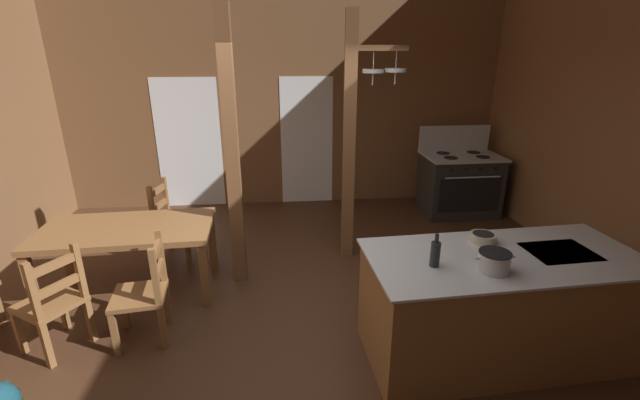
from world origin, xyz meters
TOP-DOWN VIEW (x-y plane):
  - ground_plane at (0.00, 0.00)m, footprint 7.62×7.70m
  - wall_back at (0.00, 3.52)m, footprint 7.62×0.14m
  - glazed_door_back_left at (-1.53, 3.45)m, footprint 1.00×0.01m
  - glazed_panel_back_right at (0.34, 3.45)m, footprint 0.84×0.01m
  - kitchen_island at (1.62, -0.49)m, footprint 2.21×1.07m
  - stove_range at (2.66, 2.69)m, footprint 1.15×0.83m
  - support_post_with_pot_rack at (0.74, 1.45)m, footprint 0.69×0.29m
  - support_post_center at (-0.59, 0.98)m, footprint 0.14×0.14m
  - dining_table at (-1.70, 0.82)m, footprint 1.74×0.98m
  - ladderback_chair_near_window at (-2.03, -0.07)m, footprint 0.61×0.61m
  - ladderback_chair_by_post at (-1.46, 1.66)m, footprint 0.51×0.51m
  - ladderback_chair_at_table_end at (-1.31, 0.01)m, footprint 0.49×0.49m
  - stockpot_on_counter at (1.41, -0.71)m, footprint 0.30×0.23m
  - mixing_bowl_on_counter at (1.56, -0.23)m, footprint 0.21×0.21m
  - bottle_tall_on_counter at (1.01, -0.59)m, footprint 0.07×0.07m

SIDE VIEW (x-z plane):
  - ground_plane at x=0.00m, z-range -0.10..0.00m
  - ladderback_chair_near_window at x=-2.03m, z-range -0.02..0.93m
  - ladderback_chair_by_post at x=-1.46m, z-range -0.02..0.93m
  - ladderback_chair_at_table_end at x=-1.31m, z-range -0.02..0.93m
  - kitchen_island at x=1.62m, z-range 0.00..0.92m
  - stove_range at x=2.66m, z-range -0.18..1.14m
  - dining_table at x=-1.70m, z-range 0.28..1.02m
  - mixing_bowl_on_counter at x=1.56m, z-range 0.92..1.00m
  - stockpot_on_counter at x=1.41m, z-range 0.92..1.07m
  - bottle_tall_on_counter at x=1.01m, z-range 0.89..1.15m
  - glazed_door_back_left at x=-1.53m, z-range 0.00..2.05m
  - glazed_panel_back_right at x=0.34m, z-range 0.00..2.05m
  - support_post_center at x=-0.59m, z-range 0.00..2.85m
  - support_post_with_pot_rack at x=0.74m, z-range 0.11..2.96m
  - wall_back at x=0.00m, z-range 0.00..4.50m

